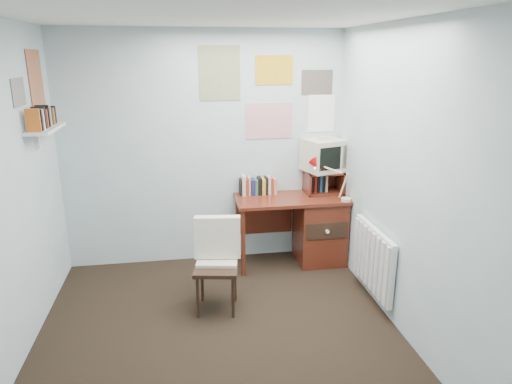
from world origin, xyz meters
TOP-DOWN VIEW (x-y plane):
  - ground at (0.00, 0.00)m, footprint 3.50×3.50m
  - back_wall at (0.00, 1.75)m, footprint 3.00×0.02m
  - right_wall at (1.50, 0.00)m, footprint 0.02×3.50m
  - ceiling at (0.00, 0.00)m, footprint 3.00×3.50m
  - desk at (1.17, 1.48)m, footprint 1.20×0.55m
  - desk_chair at (0.01, 0.62)m, footprint 0.48×0.47m
  - desk_lamp at (1.44, 1.26)m, footprint 0.31×0.27m
  - tv_riser at (1.29, 1.59)m, footprint 0.40×0.30m
  - crt_tv at (1.29, 1.61)m, footprint 0.49×0.47m
  - book_row at (0.66, 1.66)m, footprint 0.60×0.14m
  - radiator at (1.46, 0.55)m, footprint 0.09×0.80m
  - wall_shelf at (-1.40, 1.10)m, footprint 0.20×0.62m
  - posters_back at (0.70, 1.74)m, footprint 1.20×0.01m
  - posters_left at (-1.49, 1.10)m, footprint 0.01×0.70m

SIDE VIEW (x-z plane):
  - ground at x=0.00m, z-range 0.00..0.00m
  - desk at x=1.17m, z-range 0.03..0.79m
  - desk_chair at x=0.01m, z-range 0.00..0.82m
  - radiator at x=1.46m, z-range 0.12..0.72m
  - book_row at x=0.66m, z-range 0.76..0.98m
  - tv_riser at x=1.29m, z-range 0.76..1.01m
  - desk_lamp at x=1.44m, z-range 0.76..1.16m
  - crt_tv at x=1.29m, z-range 1.01..1.39m
  - back_wall at x=0.00m, z-range 0.00..2.50m
  - right_wall at x=1.50m, z-range 0.00..2.50m
  - wall_shelf at x=-1.40m, z-range 1.50..1.74m
  - posters_back at x=0.70m, z-range 1.40..2.30m
  - posters_left at x=-1.49m, z-range 1.70..2.30m
  - ceiling at x=0.00m, z-range 2.49..2.51m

